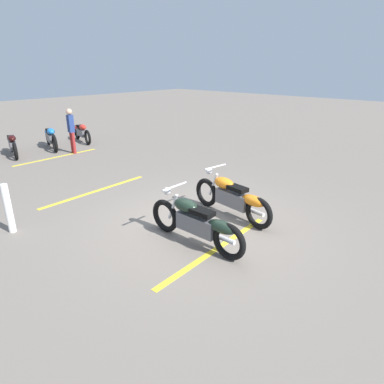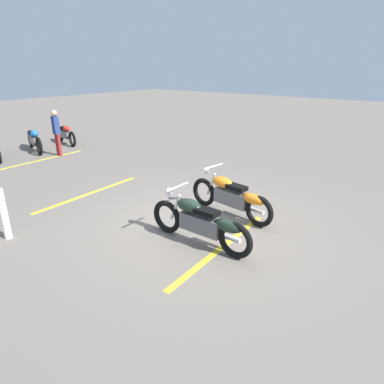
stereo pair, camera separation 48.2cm
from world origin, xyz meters
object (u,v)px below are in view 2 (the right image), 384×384
object	(u,v)px
motorcycle_bright_foreground	(232,196)
motorcycle_row_left	(34,139)
motorcycle_row_far_left	(65,133)
bollard_post	(4,214)
motorcycle_dark_foreground	(201,222)
bystander_secondary	(56,130)

from	to	relation	value
motorcycle_bright_foreground	motorcycle_row_left	xyz separation A→B (m)	(9.22, -0.47, -0.01)
motorcycle_row_far_left	bollard_post	distance (m)	8.56
motorcycle_dark_foreground	bollard_post	bearing A→B (deg)	33.77
motorcycle_dark_foreground	motorcycle_row_left	distance (m)	9.65
motorcycle_row_far_left	bollard_post	size ratio (longest dim) A/B	2.02
motorcycle_bright_foreground	motorcycle_row_left	world-z (taller)	motorcycle_bright_foreground
motorcycle_bright_foreground	bollard_post	xyz separation A→B (m)	(2.84, 3.53, 0.04)
bollard_post	motorcycle_bright_foreground	bearing A→B (deg)	-128.84
bystander_secondary	bollard_post	xyz separation A→B (m)	(-4.96, 4.16, -0.42)
motorcycle_row_far_left	bystander_secondary	xyz separation A→B (m)	(-1.62, 1.32, 0.50)
bollard_post	bystander_secondary	bearing A→B (deg)	-39.96
motorcycle_row_far_left	motorcycle_row_left	world-z (taller)	motorcycle_row_left
motorcycle_row_far_left	motorcycle_bright_foreground	bearing A→B (deg)	1.54
motorcycle_dark_foreground	motorcycle_row_left	bearing A→B (deg)	-11.72
motorcycle_bright_foreground	motorcycle_row_far_left	bearing A→B (deg)	-4.24
motorcycle_row_left	motorcycle_row_far_left	bearing A→B (deg)	114.95
motorcycle_row_left	bystander_secondary	size ratio (longest dim) A/B	1.30
motorcycle_row_far_left	bollard_post	bearing A→B (deg)	-26.55
bystander_secondary	bollard_post	distance (m)	6.49
motorcycle_bright_foreground	bystander_secondary	size ratio (longest dim) A/B	1.35
motorcycle_bright_foreground	bollard_post	size ratio (longest dim) A/B	2.21
motorcycle_row_left	bystander_secondary	bearing A→B (deg)	23.60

